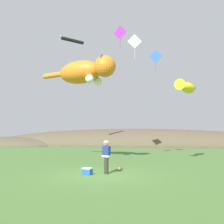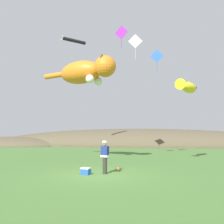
# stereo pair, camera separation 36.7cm
# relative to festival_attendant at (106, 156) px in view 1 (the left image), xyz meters

# --- Properties ---
(ground_plane) EXTENTS (120.00, 120.00, 0.00)m
(ground_plane) POSITION_rel_festival_attendant_xyz_m (-0.23, -0.35, -0.95)
(ground_plane) COLOR #477033
(distant_hill_ridge) EXTENTS (52.91, 14.39, 5.37)m
(distant_hill_ridge) POSITION_rel_festival_attendant_xyz_m (-2.59, 26.45, -0.95)
(distant_hill_ridge) COLOR brown
(distant_hill_ridge) RESTS_ON ground
(festival_attendant) EXTENTS (0.49, 0.40, 1.77)m
(festival_attendant) POSITION_rel_festival_attendant_xyz_m (0.00, 0.00, 0.00)
(festival_attendant) COLOR #332D28
(festival_attendant) RESTS_ON ground
(kite_spool) EXTENTS (0.16, 0.27, 0.27)m
(kite_spool) POSITION_rel_festival_attendant_xyz_m (0.59, 1.00, -0.82)
(kite_spool) COLOR olive
(kite_spool) RESTS_ON ground
(picnic_cooler) EXTENTS (0.56, 0.46, 0.36)m
(picnic_cooler) POSITION_rel_festival_attendant_xyz_m (-0.94, -0.40, -0.77)
(picnic_cooler) COLOR blue
(picnic_cooler) RESTS_ON ground
(kite_giant_cat) EXTENTS (6.56, 3.25, 2.10)m
(kite_giant_cat) POSITION_rel_festival_attendant_xyz_m (-2.55, 5.10, 5.92)
(kite_giant_cat) COLOR orange
(kite_fish_windsock) EXTENTS (2.06, 3.06, 0.93)m
(kite_fish_windsock) POSITION_rel_festival_attendant_xyz_m (5.16, 6.11, 4.68)
(kite_fish_windsock) COLOR yellow
(kite_tube_streamer) EXTENTS (2.24, 2.20, 0.44)m
(kite_tube_streamer) POSITION_rel_festival_attendant_xyz_m (-5.81, 11.71, 11.04)
(kite_tube_streamer) COLOR black
(kite_diamond_white) EXTENTS (1.15, 0.15, 2.05)m
(kite_diamond_white) POSITION_rel_festival_attendant_xyz_m (1.20, 6.55, 8.64)
(kite_diamond_white) COLOR white
(kite_diamond_blue) EXTENTS (1.20, 0.21, 2.11)m
(kite_diamond_blue) POSITION_rel_festival_attendant_xyz_m (2.94, 8.70, 7.96)
(kite_diamond_blue) COLOR blue
(kite_diamond_violet) EXTENTS (1.30, 0.47, 2.27)m
(kite_diamond_violet) POSITION_rel_festival_attendant_xyz_m (-0.27, 9.01, 10.47)
(kite_diamond_violet) COLOR purple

